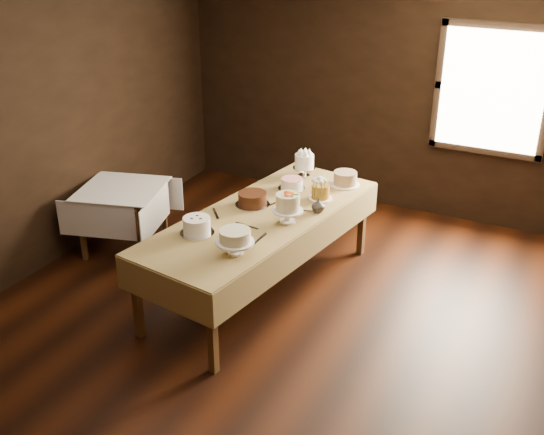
{
  "coord_description": "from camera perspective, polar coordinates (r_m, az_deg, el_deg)",
  "views": [
    {
      "loc": [
        2.34,
        -4.4,
        3.4
      ],
      "look_at": [
        0.0,
        0.2,
        0.95
      ],
      "focal_mm": 43.13,
      "sensor_mm": 36.0,
      "label": 1
    }
  ],
  "objects": [
    {
      "name": "cake_caramel",
      "position": [
        6.4,
        4.25,
        2.21
      ],
      "size": [
        0.23,
        0.23,
        0.15
      ],
      "color": "white",
      "rests_on": "display_table"
    },
    {
      "name": "cake_server_a",
      "position": [
        5.83,
        -1.83,
        -0.84
      ],
      "size": [
        0.24,
        0.05,
        0.01
      ],
      "primitive_type": "cube",
      "rotation": [
        0.0,
        0.0,
        -0.09
      ],
      "color": "silver",
      "rests_on": "display_table"
    },
    {
      "name": "cake_meringue",
      "position": [
        6.92,
        2.83,
        4.5
      ],
      "size": [
        0.24,
        0.24,
        0.26
      ],
      "color": "silver",
      "rests_on": "display_table"
    },
    {
      "name": "cake_server_d",
      "position": [
        6.15,
        2.97,
        0.6
      ],
      "size": [
        0.24,
        0.09,
        0.01
      ],
      "primitive_type": "cube",
      "rotation": [
        0.0,
        0.0,
        0.3
      ],
      "color": "silver",
      "rests_on": "display_table"
    },
    {
      "name": "side_table",
      "position": [
        7.15,
        -12.98,
        1.91
      ],
      "size": [
        1.05,
        1.05,
        0.71
      ],
      "rotation": [
        0.0,
        0.0,
        0.28
      ],
      "color": "#432911",
      "rests_on": "ground"
    },
    {
      "name": "cake_server_b",
      "position": [
        5.58,
        -1.33,
        -2.09
      ],
      "size": [
        0.03,
        0.24,
        0.01
      ],
      "primitive_type": "cube",
      "rotation": [
        0.0,
        0.0,
        -1.58
      ],
      "color": "silver",
      "rests_on": "display_table"
    },
    {
      "name": "cake_flowers",
      "position": [
        5.87,
        1.37,
        0.68
      ],
      "size": [
        0.28,
        0.28,
        0.29
      ],
      "color": "white",
      "rests_on": "display_table"
    },
    {
      "name": "wall_back",
      "position": [
        8.02,
        9.27,
        10.6
      ],
      "size": [
        5.0,
        0.02,
        2.8
      ],
      "primitive_type": "cube",
      "color": "black",
      "rests_on": "ground"
    },
    {
      "name": "cake_speckled",
      "position": [
        6.75,
        6.4,
        3.37
      ],
      "size": [
        0.33,
        0.33,
        0.14
      ],
      "color": "white",
      "rests_on": "display_table"
    },
    {
      "name": "cake_server_c",
      "position": [
        6.33,
        0.49,
        1.38
      ],
      "size": [
        0.09,
        0.24,
        0.01
      ],
      "primitive_type": "cube",
      "rotation": [
        0.0,
        0.0,
        1.3
      ],
      "color": "silver",
      "rests_on": "display_table"
    },
    {
      "name": "cake_cream",
      "position": [
        5.36,
        -3.24,
        -2.2
      ],
      "size": [
        0.37,
        0.37,
        0.23
      ],
      "color": "white",
      "rests_on": "display_table"
    },
    {
      "name": "window",
      "position": [
        7.63,
        18.65,
        10.42
      ],
      "size": [
        1.1,
        0.05,
        1.3
      ],
      "primitive_type": "cube",
      "color": "#FFEABF",
      "rests_on": "wall_back"
    },
    {
      "name": "wall_left",
      "position": [
        6.84,
        -19.96,
        6.84
      ],
      "size": [
        0.02,
        6.0,
        2.8
      ],
      "primitive_type": "cube",
      "color": "black",
      "rests_on": "ground"
    },
    {
      "name": "cake_lattice",
      "position": [
        6.62,
        1.74,
        2.89
      ],
      "size": [
        0.28,
        0.28,
        0.11
      ],
      "color": "silver",
      "rests_on": "display_table"
    },
    {
      "name": "flower_vase",
      "position": [
        6.12,
        4.06,
        1.08
      ],
      "size": [
        0.18,
        0.18,
        0.13
      ],
      "primitive_type": "imported",
      "rotation": [
        0.0,
        0.0,
        5.5
      ],
      "color": "#2D2823",
      "rests_on": "display_table"
    },
    {
      "name": "cake_swirl",
      "position": [
        5.72,
        -6.57,
        -0.75
      ],
      "size": [
        0.33,
        0.33,
        0.15
      ],
      "color": "silver",
      "rests_on": "display_table"
    },
    {
      "name": "display_table",
      "position": [
        6.1,
        -0.92,
        -0.26
      ],
      "size": [
        1.41,
        2.78,
        0.82
      ],
      "rotation": [
        0.0,
        0.0,
        -0.15
      ],
      "color": "#432911",
      "rests_on": "ground"
    },
    {
      "name": "cake_chocolate",
      "position": [
        6.24,
        -1.72,
        1.6
      ],
      "size": [
        0.37,
        0.37,
        0.13
      ],
      "color": "silver",
      "rests_on": "display_table"
    },
    {
      "name": "floor",
      "position": [
        6.03,
        -0.87,
        -8.91
      ],
      "size": [
        5.0,
        6.0,
        0.01
      ],
      "primitive_type": "cube",
      "color": "black",
      "rests_on": "ground"
    },
    {
      "name": "cake_server_e",
      "position": [
        6.06,
        -4.86,
        0.16
      ],
      "size": [
        0.18,
        0.2,
        0.01
      ],
      "primitive_type": "cube",
      "rotation": [
        0.0,
        0.0,
        -0.85
      ],
      "color": "silver",
      "rests_on": "display_table"
    },
    {
      "name": "flower_bouquet",
      "position": [
        6.05,
        4.11,
        2.69
      ],
      "size": [
        0.14,
        0.14,
        0.2
      ],
      "primitive_type": null,
      "color": "white",
      "rests_on": "flower_vase"
    }
  ]
}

